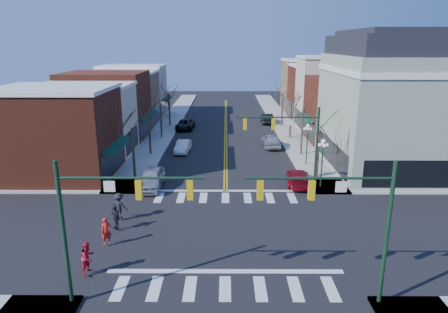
{
  "coord_description": "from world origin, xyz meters",
  "views": [
    {
      "loc": [
        0.03,
        -23.96,
        12.13
      ],
      "look_at": [
        -0.13,
        8.6,
        2.8
      ],
      "focal_mm": 32.0,
      "sensor_mm": 36.0,
      "label": 1
    }
  ],
  "objects_px": {
    "car_right_near": "(298,177)",
    "car_right_mid": "(271,141)",
    "victorian_corner": "(397,101)",
    "car_left_far": "(185,124)",
    "car_left_near": "(151,179)",
    "car_right_far": "(267,118)",
    "pedestrian_red_b": "(88,257)",
    "pedestrian_dark_b": "(119,206)",
    "pedestrian_red_a": "(106,231)",
    "lamppost_corner": "(322,155)",
    "pedestrian_dark_a": "(116,217)",
    "lamppost_midblock": "(307,137)",
    "car_left_mid": "(183,147)"
  },
  "relations": [
    {
      "from": "car_right_near",
      "to": "pedestrian_dark_a",
      "type": "relative_size",
      "value": 2.88
    },
    {
      "from": "car_right_far",
      "to": "pedestrian_red_b",
      "type": "distance_m",
      "value": 44.46
    },
    {
      "from": "car_left_far",
      "to": "car_right_near",
      "type": "distance_m",
      "value": 26.39
    },
    {
      "from": "victorian_corner",
      "to": "lamppost_midblock",
      "type": "bearing_deg",
      "value": 176.55
    },
    {
      "from": "car_left_near",
      "to": "car_left_mid",
      "type": "xyz_separation_m",
      "value": [
        1.51,
        11.65,
        -0.17
      ]
    },
    {
      "from": "car_right_near",
      "to": "car_right_mid",
      "type": "distance_m",
      "value": 13.18
    },
    {
      "from": "car_left_mid",
      "to": "pedestrian_dark_b",
      "type": "relative_size",
      "value": 2.15
    },
    {
      "from": "car_right_mid",
      "to": "pedestrian_dark_b",
      "type": "relative_size",
      "value": 2.55
    },
    {
      "from": "car_right_mid",
      "to": "car_right_far",
      "type": "bearing_deg",
      "value": -97.25
    },
    {
      "from": "lamppost_midblock",
      "to": "pedestrian_dark_b",
      "type": "distance_m",
      "value": 20.47
    },
    {
      "from": "lamppost_corner",
      "to": "car_right_far",
      "type": "xyz_separation_m",
      "value": [
        -1.8,
        28.79,
        -2.2
      ]
    },
    {
      "from": "car_right_far",
      "to": "pedestrian_dark_b",
      "type": "bearing_deg",
      "value": 67.78
    },
    {
      "from": "car_right_near",
      "to": "lamppost_corner",
      "type": "bearing_deg",
      "value": 160.66
    },
    {
      "from": "car_left_mid",
      "to": "car_left_far",
      "type": "bearing_deg",
      "value": 98.67
    },
    {
      "from": "pedestrian_red_b",
      "to": "pedestrian_dark_a",
      "type": "bearing_deg",
      "value": 20.23
    },
    {
      "from": "car_right_far",
      "to": "pedestrian_red_b",
      "type": "bearing_deg",
      "value": 71.17
    },
    {
      "from": "pedestrian_red_a",
      "to": "pedestrian_dark_b",
      "type": "relative_size",
      "value": 0.91
    },
    {
      "from": "car_left_near",
      "to": "pedestrian_dark_a",
      "type": "xyz_separation_m",
      "value": [
        -0.9,
        -8.19,
        0.13
      ]
    },
    {
      "from": "car_left_mid",
      "to": "car_right_mid",
      "type": "xyz_separation_m",
      "value": [
        10.32,
        2.31,
        0.15
      ]
    },
    {
      "from": "car_left_near",
      "to": "car_left_far",
      "type": "distance_m",
      "value": 24.19
    },
    {
      "from": "victorian_corner",
      "to": "pedestrian_dark_a",
      "type": "distance_m",
      "value": 28.27
    },
    {
      "from": "victorian_corner",
      "to": "car_left_far",
      "type": "bearing_deg",
      "value": 140.83
    },
    {
      "from": "victorian_corner",
      "to": "pedestrian_dark_a",
      "type": "xyz_separation_m",
      "value": [
        -23.8,
        -14.16,
        -5.69
      ]
    },
    {
      "from": "pedestrian_dark_a",
      "to": "pedestrian_dark_b",
      "type": "relative_size",
      "value": 0.87
    },
    {
      "from": "lamppost_corner",
      "to": "car_right_mid",
      "type": "xyz_separation_m",
      "value": [
        -2.77,
        13.99,
        -2.15
      ]
    },
    {
      "from": "pedestrian_dark_b",
      "to": "pedestrian_dark_a",
      "type": "bearing_deg",
      "value": 111.1
    },
    {
      "from": "car_left_mid",
      "to": "car_right_near",
      "type": "xyz_separation_m",
      "value": [
        11.29,
        -10.84,
        0.01
      ]
    },
    {
      "from": "car_right_near",
      "to": "pedestrian_red_a",
      "type": "relative_size",
      "value": 2.75
    },
    {
      "from": "lamppost_corner",
      "to": "pedestrian_dark_a",
      "type": "relative_size",
      "value": 2.65
    },
    {
      "from": "car_left_near",
      "to": "car_right_near",
      "type": "xyz_separation_m",
      "value": [
        12.8,
        0.81,
        -0.15
      ]
    },
    {
      "from": "victorian_corner",
      "to": "pedestrian_red_b",
      "type": "bearing_deg",
      "value": -140.76
    },
    {
      "from": "car_right_mid",
      "to": "pedestrian_dark_b",
      "type": "xyz_separation_m",
      "value": [
        -12.89,
        -20.54,
        0.27
      ]
    },
    {
      "from": "car_left_mid",
      "to": "pedestrian_red_a",
      "type": "xyz_separation_m",
      "value": [
        -2.41,
        -21.95,
        0.34
      ]
    },
    {
      "from": "pedestrian_dark_a",
      "to": "car_right_mid",
      "type": "bearing_deg",
      "value": 104.0
    },
    {
      "from": "lamppost_midblock",
      "to": "car_left_far",
      "type": "bearing_deg",
      "value": 128.44
    },
    {
      "from": "pedestrian_red_a",
      "to": "lamppost_midblock",
      "type": "bearing_deg",
      "value": 16.75
    },
    {
      "from": "lamppost_corner",
      "to": "car_right_mid",
      "type": "bearing_deg",
      "value": 101.22
    },
    {
      "from": "pedestrian_red_a",
      "to": "lamppost_corner",
      "type": "bearing_deg",
      "value": 3.02
    },
    {
      "from": "car_left_near",
      "to": "pedestrian_red_b",
      "type": "relative_size",
      "value": 2.71
    },
    {
      "from": "pedestrian_dark_a",
      "to": "car_left_far",
      "type": "bearing_deg",
      "value": 131.34
    },
    {
      "from": "lamppost_corner",
      "to": "pedestrian_dark_b",
      "type": "relative_size",
      "value": 2.3
    },
    {
      "from": "car_left_mid",
      "to": "lamppost_corner",
      "type": "bearing_deg",
      "value": -37.5
    },
    {
      "from": "victorian_corner",
      "to": "pedestrian_red_a",
      "type": "distance_m",
      "value": 29.38
    },
    {
      "from": "lamppost_corner",
      "to": "pedestrian_red_b",
      "type": "relative_size",
      "value": 2.4
    },
    {
      "from": "car_right_near",
      "to": "pedestrian_red_b",
      "type": "relative_size",
      "value": 2.6
    },
    {
      "from": "lamppost_midblock",
      "to": "pedestrian_red_a",
      "type": "height_order",
      "value": "lamppost_midblock"
    },
    {
      "from": "pedestrian_dark_b",
      "to": "car_left_far",
      "type": "bearing_deg",
      "value": -77.56
    },
    {
      "from": "pedestrian_red_b",
      "to": "pedestrian_dark_b",
      "type": "distance_m",
      "value": 6.93
    },
    {
      "from": "car_left_far",
      "to": "pedestrian_dark_a",
      "type": "relative_size",
      "value": 3.12
    },
    {
      "from": "car_left_far",
      "to": "car_right_mid",
      "type": "xyz_separation_m",
      "value": [
        11.29,
        -10.23,
        0.11
      ]
    }
  ]
}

